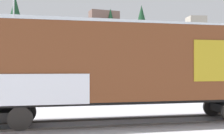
% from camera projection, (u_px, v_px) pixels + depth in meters
% --- Properties ---
extents(ground_plane, '(260.00, 260.00, 0.00)m').
position_uv_depth(ground_plane, '(141.00, 122.00, 11.62)').
color(ground_plane, silver).
extents(track, '(60.01, 4.00, 0.08)m').
position_uv_depth(track, '(167.00, 120.00, 11.82)').
color(track, '#4C4742').
rests_on(track, ground_plane).
extents(freight_car, '(15.09, 3.64, 4.33)m').
position_uv_depth(freight_car, '(129.00, 65.00, 11.49)').
color(freight_car, brown).
rests_on(freight_car, ground_plane).
extents(flagpole, '(1.25, 0.27, 8.98)m').
position_uv_depth(flagpole, '(12.00, 31.00, 21.67)').
color(flagpole, silver).
rests_on(flagpole, ground_plane).
extents(hillside, '(131.24, 30.27, 17.56)m').
position_uv_depth(hillside, '(66.00, 52.00, 70.36)').
color(hillside, silver).
rests_on(hillside, ground_plane).
extents(parked_car_silver, '(4.48, 2.19, 1.56)m').
position_uv_depth(parked_car_silver, '(27.00, 92.00, 16.82)').
color(parked_car_silver, '#B7BABF').
rests_on(parked_car_silver, ground_plane).
extents(parked_car_blue, '(4.30, 2.06, 1.69)m').
position_uv_depth(parked_car_blue, '(132.00, 90.00, 18.18)').
color(parked_car_blue, navy).
rests_on(parked_car_blue, ground_plane).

